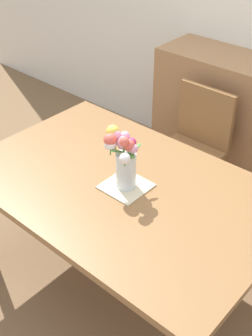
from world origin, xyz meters
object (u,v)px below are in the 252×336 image
object	(u,v)px
dresser	(245,128)
chair_far	(194,143)
dining_table	(122,195)
flower_vase	(123,156)

from	to	relation	value
dresser	chair_far	bearing A→B (deg)	-107.95
dining_table	dresser	world-z (taller)	dresser
dining_table	chair_far	world-z (taller)	chair_far
dining_table	flower_vase	size ratio (longest dim) A/B	5.10
dining_table	dresser	bearing A→B (deg)	88.98
dresser	dining_table	bearing A→B (deg)	-91.02
dresser	flower_vase	size ratio (longest dim) A/B	4.28
chair_far	dresser	xyz separation A→B (m)	(0.15, 0.45, -0.02)
flower_vase	chair_far	bearing A→B (deg)	98.98
dining_table	dresser	xyz separation A→B (m)	(0.02, 1.33, -0.15)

